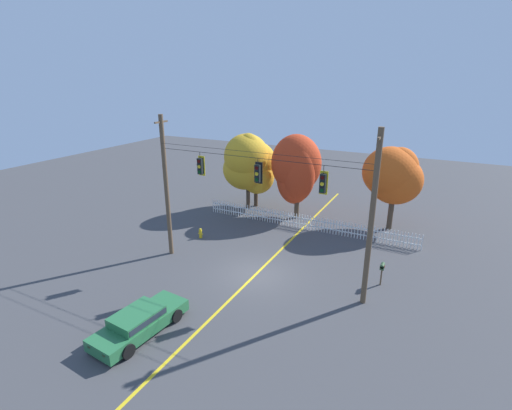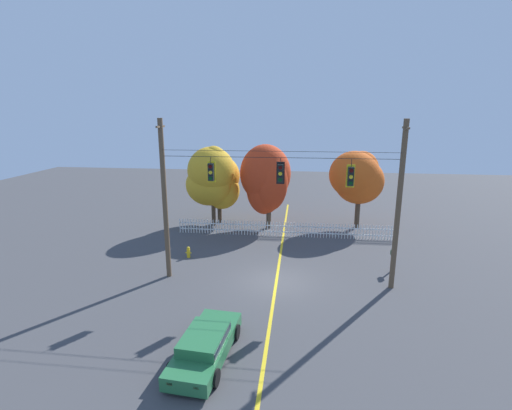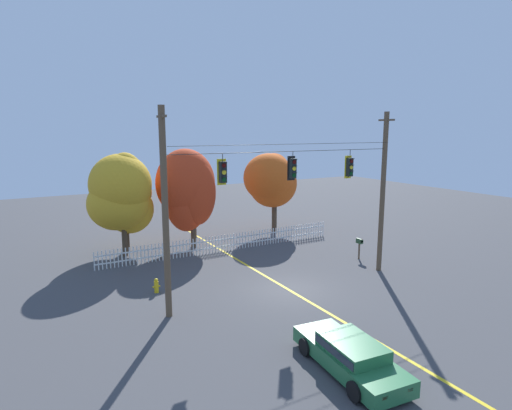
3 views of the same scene
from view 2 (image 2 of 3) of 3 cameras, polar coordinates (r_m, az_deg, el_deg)
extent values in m
plane|color=#424244|center=(21.79, 3.09, -11.45)|extent=(80.00, 80.00, 0.00)
cube|color=gold|center=(21.79, 3.09, -11.44)|extent=(0.16, 36.00, 0.01)
cylinder|color=brown|center=(21.55, -13.60, 0.59)|extent=(0.28, 0.28, 9.00)
cylinder|color=brown|center=(20.85, 20.69, -0.38)|extent=(0.28, 0.28, 9.00)
cube|color=brown|center=(21.00, -14.25, 11.40)|extent=(0.10, 1.10, 0.10)
cube|color=brown|center=(20.29, 21.70, 10.77)|extent=(0.10, 1.10, 0.10)
cylinder|color=black|center=(19.80, 3.36, 7.16)|extent=(12.32, 0.02, 0.02)
cylinder|color=black|center=(19.51, 3.33, 8.10)|extent=(12.32, 0.02, 0.02)
cylinder|color=black|center=(20.36, -6.87, 6.76)|extent=(0.03, 0.03, 0.36)
cube|color=yellow|center=(20.57, -6.73, 5.01)|extent=(0.43, 0.02, 1.16)
cube|color=black|center=(20.45, -6.81, 4.95)|extent=(0.30, 0.24, 0.94)
cylinder|color=#410706|center=(20.27, -6.93, 5.76)|extent=(0.20, 0.03, 0.20)
cube|color=black|center=(20.21, -6.97, 6.07)|extent=(0.22, 0.12, 0.06)
cylinder|color=yellow|center=(20.32, -6.90, 4.89)|extent=(0.20, 0.03, 0.20)
cube|color=black|center=(20.26, -6.94, 5.19)|extent=(0.22, 0.12, 0.06)
cylinder|color=#073513|center=(20.37, -6.88, 4.03)|extent=(0.20, 0.03, 0.20)
cube|color=black|center=(20.31, -6.91, 4.32)|extent=(0.22, 0.12, 0.06)
cylinder|color=black|center=(19.82, 3.73, 6.65)|extent=(0.03, 0.03, 0.34)
cube|color=black|center=(20.04, 3.73, 4.86)|extent=(0.43, 0.02, 1.19)
cube|color=black|center=(19.91, 3.71, 4.80)|extent=(0.30, 0.24, 0.96)
cylinder|color=#410706|center=(19.73, 3.70, 5.65)|extent=(0.20, 0.03, 0.20)
cube|color=black|center=(19.67, 3.70, 5.96)|extent=(0.22, 0.12, 0.06)
cylinder|color=yellow|center=(19.78, 3.68, 4.74)|extent=(0.20, 0.03, 0.20)
cube|color=black|center=(19.72, 3.68, 5.04)|extent=(0.22, 0.12, 0.06)
cylinder|color=#073513|center=(19.83, 3.67, 3.83)|extent=(0.20, 0.03, 0.20)
cube|color=black|center=(19.77, 3.67, 4.13)|extent=(0.22, 0.12, 0.06)
cylinder|color=black|center=(19.96, 14.23, 6.18)|extent=(0.03, 0.03, 0.43)
cube|color=yellow|center=(20.19, 14.06, 4.27)|extent=(0.43, 0.02, 1.20)
cube|color=black|center=(20.07, 14.10, 4.20)|extent=(0.30, 0.24, 0.97)
cylinder|color=#410706|center=(19.88, 14.21, 5.05)|extent=(0.20, 0.03, 0.20)
cube|color=black|center=(19.82, 14.24, 5.36)|extent=(0.22, 0.12, 0.06)
cylinder|color=yellow|center=(19.93, 14.15, 4.14)|extent=(0.20, 0.03, 0.20)
cube|color=black|center=(19.87, 14.19, 4.44)|extent=(0.22, 0.12, 0.06)
cylinder|color=#073513|center=(19.99, 14.10, 3.22)|extent=(0.20, 0.03, 0.20)
cube|color=black|center=(19.93, 14.13, 3.52)|extent=(0.22, 0.12, 0.06)
cube|color=white|center=(30.40, -11.41, -3.05)|extent=(0.06, 0.04, 1.13)
cube|color=white|center=(30.33, -11.01, -3.07)|extent=(0.06, 0.04, 1.13)
cube|color=white|center=(30.27, -10.60, -3.09)|extent=(0.06, 0.04, 1.13)
cube|color=white|center=(30.20, -10.19, -3.11)|extent=(0.06, 0.04, 1.13)
cube|color=white|center=(30.14, -9.79, -3.13)|extent=(0.06, 0.04, 1.13)
cube|color=white|center=(30.08, -9.38, -3.15)|extent=(0.06, 0.04, 1.13)
cube|color=white|center=(30.02, -8.96, -3.16)|extent=(0.06, 0.04, 1.13)
cube|color=white|center=(29.96, -8.55, -3.18)|extent=(0.06, 0.04, 1.13)
cube|color=white|center=(29.90, -8.14, -3.20)|extent=(0.06, 0.04, 1.13)
cube|color=white|center=(29.85, -7.72, -3.22)|extent=(0.06, 0.04, 1.13)
cube|color=white|center=(29.79, -7.30, -3.24)|extent=(0.06, 0.04, 1.13)
cube|color=white|center=(29.74, -6.88, -3.26)|extent=(0.06, 0.04, 1.13)
cube|color=white|center=(29.69, -6.46, -3.27)|extent=(0.06, 0.04, 1.13)
cube|color=white|center=(29.64, -6.04, -3.29)|extent=(0.06, 0.04, 1.13)
cube|color=white|center=(29.59, -5.61, -3.31)|extent=(0.06, 0.04, 1.13)
cube|color=white|center=(29.55, -5.19, -3.33)|extent=(0.06, 0.04, 1.13)
cube|color=white|center=(29.50, -4.76, -3.35)|extent=(0.06, 0.04, 1.13)
cube|color=white|center=(29.46, -4.33, -3.36)|extent=(0.06, 0.04, 1.13)
cube|color=white|center=(29.42, -3.91, -3.38)|extent=(0.06, 0.04, 1.13)
cube|color=white|center=(29.38, -3.48, -3.40)|extent=(0.06, 0.04, 1.13)
cube|color=white|center=(29.34, -3.04, -3.41)|extent=(0.06, 0.04, 1.13)
cube|color=white|center=(29.30, -2.61, -3.43)|extent=(0.06, 0.04, 1.13)
cube|color=white|center=(29.27, -2.18, -3.45)|extent=(0.06, 0.04, 1.13)
cube|color=white|center=(29.24, -1.74, -3.46)|extent=(0.06, 0.04, 1.13)
cube|color=white|center=(29.20, -1.31, -3.48)|extent=(0.06, 0.04, 1.13)
cube|color=white|center=(29.18, -0.87, -3.50)|extent=(0.06, 0.04, 1.13)
cube|color=white|center=(29.15, -0.43, -3.51)|extent=(0.06, 0.04, 1.13)
cube|color=white|center=(29.12, 0.01, -3.53)|extent=(0.06, 0.04, 1.13)
cube|color=white|center=(29.10, 0.44, -3.54)|extent=(0.06, 0.04, 1.13)
cube|color=white|center=(29.07, 0.88, -3.56)|extent=(0.06, 0.04, 1.13)
cube|color=white|center=(29.05, 1.32, -3.58)|extent=(0.06, 0.04, 1.13)
cube|color=white|center=(29.03, 1.77, -3.59)|extent=(0.06, 0.04, 1.13)
cube|color=white|center=(29.02, 2.21, -3.61)|extent=(0.06, 0.04, 1.13)
cube|color=white|center=(29.00, 2.65, -3.62)|extent=(0.06, 0.04, 1.13)
cube|color=white|center=(28.99, 3.09, -3.63)|extent=(0.06, 0.04, 1.13)
cube|color=white|center=(28.97, 3.53, -3.65)|extent=(0.06, 0.04, 1.13)
cube|color=white|center=(28.96, 3.98, -3.66)|extent=(0.06, 0.04, 1.13)
cube|color=white|center=(28.96, 4.42, -3.68)|extent=(0.06, 0.04, 1.13)
cube|color=white|center=(28.95, 4.87, -3.69)|extent=(0.06, 0.04, 1.13)
cube|color=white|center=(28.94, 5.31, -3.70)|extent=(0.06, 0.04, 1.13)
cube|color=white|center=(28.94, 5.75, -3.72)|extent=(0.06, 0.04, 1.13)
cube|color=white|center=(28.94, 6.20, -3.73)|extent=(0.06, 0.04, 1.13)
cube|color=white|center=(28.94, 6.64, -3.74)|extent=(0.06, 0.04, 1.13)
cube|color=white|center=(28.94, 7.09, -3.76)|extent=(0.06, 0.04, 1.13)
cube|color=white|center=(28.94, 7.53, -3.77)|extent=(0.06, 0.04, 1.13)
cube|color=white|center=(28.95, 7.98, -3.78)|extent=(0.06, 0.04, 1.13)
cube|color=white|center=(28.95, 8.42, -3.79)|extent=(0.06, 0.04, 1.13)
cube|color=white|center=(28.96, 8.86, -3.80)|extent=(0.06, 0.04, 1.13)
cube|color=white|center=(28.97, 9.31, -3.82)|extent=(0.06, 0.04, 1.13)
cube|color=white|center=(28.98, 9.75, -3.83)|extent=(0.06, 0.04, 1.13)
cube|color=white|center=(29.00, 10.19, -3.84)|extent=(0.06, 0.04, 1.13)
cube|color=white|center=(29.01, 10.64, -3.85)|extent=(0.06, 0.04, 1.13)
cube|color=white|center=(29.03, 11.08, -3.86)|extent=(0.06, 0.04, 1.13)
cube|color=white|center=(29.05, 11.52, -3.87)|extent=(0.06, 0.04, 1.13)
cube|color=white|center=(29.07, 11.96, -3.88)|extent=(0.06, 0.04, 1.13)
cube|color=white|center=(29.09, 12.40, -3.89)|extent=(0.06, 0.04, 1.13)
cube|color=white|center=(29.12, 12.84, -3.90)|extent=(0.06, 0.04, 1.13)
cube|color=white|center=(29.14, 13.28, -3.91)|extent=(0.06, 0.04, 1.13)
cube|color=white|center=(29.17, 13.72, -3.92)|extent=(0.06, 0.04, 1.13)
cube|color=white|center=(29.20, 14.15, -3.93)|extent=(0.06, 0.04, 1.13)
cube|color=white|center=(29.23, 14.59, -3.93)|extent=(0.06, 0.04, 1.13)
cube|color=white|center=(29.26, 15.03, -3.94)|extent=(0.06, 0.04, 1.13)
cube|color=white|center=(29.29, 15.46, -3.95)|extent=(0.06, 0.04, 1.13)
cube|color=white|center=(29.33, 15.89, -3.96)|extent=(0.06, 0.04, 1.13)
cube|color=white|center=(29.37, 16.33, -3.97)|extent=(0.06, 0.04, 1.13)
cube|color=white|center=(29.41, 16.76, -3.97)|extent=(0.06, 0.04, 1.13)
cube|color=white|center=(29.45, 17.19, -3.98)|extent=(0.06, 0.04, 1.13)
cube|color=white|center=(29.49, 17.62, -3.99)|extent=(0.06, 0.04, 1.13)
cube|color=white|center=(29.53, 18.04, -3.99)|extent=(0.06, 0.04, 1.13)
cube|color=white|center=(29.58, 18.47, -4.00)|extent=(0.06, 0.04, 1.13)
cube|color=white|center=(29.63, 18.89, -4.01)|extent=(0.06, 0.04, 1.13)
cube|color=white|center=(29.68, 19.32, -4.01)|extent=(0.06, 0.04, 1.13)
cube|color=white|center=(29.73, 19.74, -4.02)|extent=(0.06, 0.04, 1.13)
cube|color=white|center=(29.78, 20.16, -4.02)|extent=(0.06, 0.04, 1.13)
cube|color=white|center=(29.83, 20.58, -4.03)|extent=(0.06, 0.04, 1.13)
cube|color=white|center=(29.05, 4.42, -4.08)|extent=(16.58, 0.03, 0.08)
cube|color=white|center=(28.91, 4.43, -3.19)|extent=(16.58, 0.03, 0.08)
cylinder|color=#473828|center=(31.64, -6.43, -0.80)|extent=(0.34, 0.34, 2.59)
ellipsoid|color=gold|center=(31.08, -7.12, 3.03)|extent=(3.79, 3.09, 3.40)
ellipsoid|color=gold|center=(30.72, -6.31, 4.67)|extent=(2.79, 2.30, 4.53)
ellipsoid|color=gold|center=(30.90, -6.77, 5.18)|extent=(3.84, 3.78, 3.86)
cylinder|color=#473828|center=(32.49, -5.51, -0.92)|extent=(0.36, 0.36, 2.01)
ellipsoid|color=gold|center=(31.72, -5.27, 2.25)|extent=(3.09, 2.71, 3.19)
ellipsoid|color=gold|center=(32.43, -6.23, 3.69)|extent=(2.76, 2.42, 3.64)
ellipsoid|color=gold|center=(31.80, -5.65, 4.36)|extent=(3.52, 3.33, 3.57)
cylinder|color=#473828|center=(30.81, 1.93, -1.74)|extent=(0.39, 0.39, 1.96)
ellipsoid|color=red|center=(30.52, 1.30, 2.59)|extent=(2.95, 2.55, 4.35)
ellipsoid|color=red|center=(29.85, 2.28, 3.45)|extent=(2.66, 2.17, 4.56)
ellipsoid|color=red|center=(30.49, 1.42, 4.75)|extent=(4.09, 3.53, 4.72)
cylinder|color=#473828|center=(31.93, 15.07, -0.81)|extent=(0.40, 0.40, 2.87)
ellipsoid|color=#DB5619|center=(31.64, 15.29, 3.51)|extent=(3.95, 3.37, 3.72)
ellipsoid|color=#DB5619|center=(31.45, 14.60, 4.46)|extent=(4.01, 3.84, 3.79)
ellipsoid|color=#DB5619|center=(31.68, 15.62, 4.97)|extent=(2.79, 2.30, 3.20)
cube|color=#286B3D|center=(15.80, -7.57, -20.49)|extent=(2.11, 4.76, 0.55)
cube|color=#286B3D|center=(15.42, -7.83, -19.31)|extent=(1.69, 2.34, 0.42)
cube|color=#232D38|center=(15.42, -7.83, -19.31)|extent=(1.71, 2.26, 0.27)
cylinder|color=black|center=(17.25, -8.71, -17.80)|extent=(0.24, 0.65, 0.64)
cylinder|color=black|center=(16.80, -2.96, -18.61)|extent=(0.24, 0.65, 0.64)
cylinder|color=black|center=(15.09, -12.83, -23.26)|extent=(0.24, 0.65, 0.64)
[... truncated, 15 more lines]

